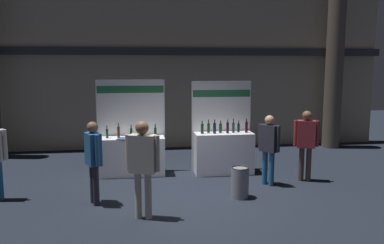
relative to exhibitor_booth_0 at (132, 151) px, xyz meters
The scene contains 9 objects.
ground_plane 2.41m from the exhibitor_booth_0, 58.85° to the right, with size 29.03×29.03×0.00m, color black.
hall_colonnade 4.08m from the exhibitor_booth_0, 69.14° to the left, with size 14.52×1.19×5.82m.
exhibitor_booth_0 is the anchor object (origin of this frame).
exhibitor_booth_1 2.34m from the exhibitor_booth_0, ahead, with size 1.55×0.66×2.35m.
trash_bin 3.10m from the exhibitor_booth_0, 42.54° to the right, with size 0.37×0.37×0.65m.
visitor_1 4.30m from the exhibitor_booth_0, 15.26° to the right, with size 0.55×0.36×1.70m.
visitor_2 3.01m from the exhibitor_booth_0, 84.85° to the right, with size 0.60×0.36×1.78m.
visitor_3 2.22m from the exhibitor_booth_0, 108.39° to the right, with size 0.38×0.52×1.67m.
visitor_4 3.43m from the exhibitor_booth_0, 22.75° to the right, with size 0.41×0.47×1.63m.
Camera 1 is at (-0.95, -7.69, 2.73)m, focal length 36.16 mm.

